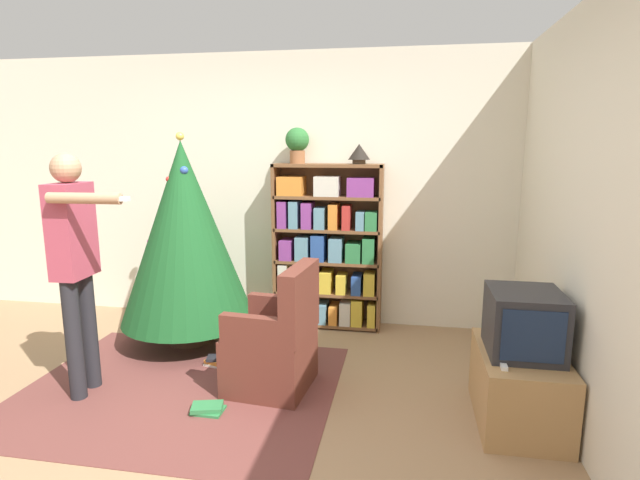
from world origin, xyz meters
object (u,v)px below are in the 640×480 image
television (524,322)px  christmas_tree (185,233)px  table_lamp (359,153)px  bookshelf (327,250)px  standing_person (75,255)px  armchair (275,346)px  potted_plant (297,143)px

television → christmas_tree: 2.76m
table_lamp → bookshelf: bearing=-178.8°
bookshelf → standing_person: standing_person is taller
bookshelf → christmas_tree: bearing=-151.3°
armchair → standing_person: bearing=-71.6°
christmas_tree → television: bearing=-18.2°
bookshelf → standing_person: (-1.47, -1.61, 0.25)m
bookshelf → standing_person: 2.19m
television → armchair: size_ratio=0.52×
bookshelf → armchair: bookshelf is taller
bookshelf → television: 2.09m
television → standing_person: bearing=-177.5°
christmas_tree → standing_person: 1.04m
potted_plant → table_lamp: size_ratio=1.64×
bookshelf → armchair: size_ratio=1.70×
bookshelf → christmas_tree: size_ratio=0.85×
bookshelf → standing_person: size_ratio=0.93×
bookshelf → table_lamp: 0.96m
christmas_tree → potted_plant: 1.31m
standing_person → potted_plant: size_ratio=5.13×
christmas_tree → table_lamp: size_ratio=9.22×
television → christmas_tree: christmas_tree is taller
bookshelf → television: size_ratio=3.28×
bookshelf → table_lamp: size_ratio=7.83×
television → potted_plant: size_ratio=1.45×
christmas_tree → armchair: bearing=-35.3°
television → potted_plant: (-1.75, 1.49, 1.09)m
christmas_tree → potted_plant: size_ratio=5.60×
potted_plant → bookshelf: bearing=-1.3°
potted_plant → christmas_tree: bearing=-143.7°
christmas_tree → standing_person: size_ratio=1.09×
armchair → potted_plant: size_ratio=2.80×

